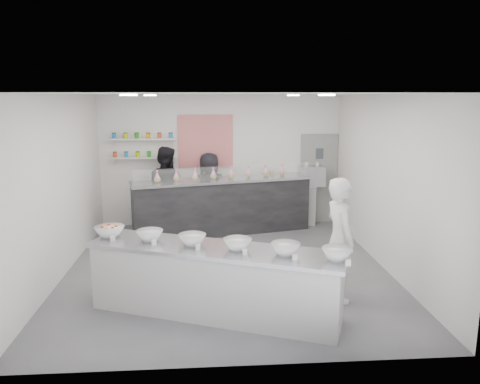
% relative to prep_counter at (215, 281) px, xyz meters
% --- Properties ---
extents(floor, '(6.00, 6.00, 0.00)m').
position_rel_prep_counter_xyz_m(floor, '(0.24, 1.69, -0.48)').
color(floor, '#515156').
rests_on(floor, ground).
extents(ceiling, '(6.00, 6.00, 0.00)m').
position_rel_prep_counter_xyz_m(ceiling, '(0.24, 1.69, 2.52)').
color(ceiling, white).
rests_on(ceiling, floor).
extents(back_wall, '(5.50, 0.00, 5.50)m').
position_rel_prep_counter_xyz_m(back_wall, '(0.24, 4.69, 1.02)').
color(back_wall, white).
rests_on(back_wall, floor).
extents(left_wall, '(0.00, 6.00, 6.00)m').
position_rel_prep_counter_xyz_m(left_wall, '(-2.51, 1.69, 1.02)').
color(left_wall, white).
rests_on(left_wall, floor).
extents(right_wall, '(0.00, 6.00, 6.00)m').
position_rel_prep_counter_xyz_m(right_wall, '(2.99, 1.69, 1.02)').
color(right_wall, white).
rests_on(right_wall, floor).
extents(back_door, '(0.88, 0.04, 2.10)m').
position_rel_prep_counter_xyz_m(back_door, '(2.54, 4.66, 0.57)').
color(back_door, gray).
rests_on(back_door, floor).
extents(pattern_panel, '(1.25, 0.03, 1.20)m').
position_rel_prep_counter_xyz_m(pattern_panel, '(-0.11, 4.67, 1.47)').
color(pattern_panel, red).
rests_on(pattern_panel, back_wall).
extents(jar_shelf_lower, '(1.45, 0.22, 0.04)m').
position_rel_prep_counter_xyz_m(jar_shelf_lower, '(-1.51, 4.59, 1.12)').
color(jar_shelf_lower, silver).
rests_on(jar_shelf_lower, back_wall).
extents(jar_shelf_upper, '(1.45, 0.22, 0.04)m').
position_rel_prep_counter_xyz_m(jar_shelf_upper, '(-1.51, 4.59, 1.54)').
color(jar_shelf_upper, silver).
rests_on(jar_shelf_upper, back_wall).
extents(preserve_jars, '(1.45, 0.10, 0.56)m').
position_rel_prep_counter_xyz_m(preserve_jars, '(-1.51, 4.57, 1.40)').
color(preserve_jars, '#CE4724').
rests_on(preserve_jars, jar_shelf_lower).
extents(downlight_0, '(0.24, 0.24, 0.02)m').
position_rel_prep_counter_xyz_m(downlight_0, '(-1.16, 0.69, 2.50)').
color(downlight_0, white).
rests_on(downlight_0, ceiling).
extents(downlight_1, '(0.24, 0.24, 0.02)m').
position_rel_prep_counter_xyz_m(downlight_1, '(1.64, 0.69, 2.50)').
color(downlight_1, white).
rests_on(downlight_1, ceiling).
extents(downlight_2, '(0.24, 0.24, 0.02)m').
position_rel_prep_counter_xyz_m(downlight_2, '(-1.16, 3.29, 2.50)').
color(downlight_2, white).
rests_on(downlight_2, ceiling).
extents(downlight_3, '(0.24, 0.24, 0.02)m').
position_rel_prep_counter_xyz_m(downlight_3, '(1.64, 3.29, 2.50)').
color(downlight_3, white).
rests_on(downlight_3, ceiling).
extents(prep_counter, '(3.58, 2.05, 0.96)m').
position_rel_prep_counter_xyz_m(prep_counter, '(0.00, 0.00, 0.00)').
color(prep_counter, '#AFAFAB').
rests_on(prep_counter, floor).
extents(back_bar, '(3.97, 1.65, 1.21)m').
position_rel_prep_counter_xyz_m(back_bar, '(0.25, 3.92, 0.12)').
color(back_bar, black).
rests_on(back_bar, floor).
extents(sneeze_guard, '(3.74, 0.96, 0.33)m').
position_rel_prep_counter_xyz_m(sneeze_guard, '(0.33, 3.59, 0.89)').
color(sneeze_guard, white).
rests_on(sneeze_guard, back_bar).
extents(espresso_ledge, '(1.25, 0.40, 0.93)m').
position_rel_prep_counter_xyz_m(espresso_ledge, '(1.79, 4.47, -0.02)').
color(espresso_ledge, '#AFAFAB').
rests_on(espresso_ledge, floor).
extents(espresso_machine, '(0.58, 0.40, 0.44)m').
position_rel_prep_counter_xyz_m(espresso_machine, '(2.33, 4.47, 0.67)').
color(espresso_machine, '#93969E').
rests_on(espresso_machine, espresso_ledge).
extents(cup_stacks, '(0.24, 0.24, 0.36)m').
position_rel_prep_counter_xyz_m(cup_stacks, '(1.34, 4.47, 0.63)').
color(cup_stacks, gray).
rests_on(cup_stacks, espresso_ledge).
extents(prep_bowls, '(3.55, 1.79, 0.15)m').
position_rel_prep_counter_xyz_m(prep_bowls, '(0.00, 0.00, 0.56)').
color(prep_bowls, white).
rests_on(prep_bowls, prep_counter).
extents(label_cards, '(3.31, 0.04, 0.07)m').
position_rel_prep_counter_xyz_m(label_cards, '(0.19, -0.47, 0.52)').
color(label_cards, white).
rests_on(label_cards, prep_counter).
extents(cookie_bags, '(2.88, 0.85, 0.26)m').
position_rel_prep_counter_xyz_m(cookie_bags, '(0.25, 3.92, 0.86)').
color(cookie_bags, '#FD82CF').
rests_on(cookie_bags, back_bar).
extents(woman_prep, '(0.53, 0.72, 1.83)m').
position_rel_prep_counter_xyz_m(woman_prep, '(1.83, 0.37, 0.43)').
color(woman_prep, white).
rests_on(woman_prep, floor).
extents(staff_left, '(1.11, 1.00, 1.88)m').
position_rel_prep_counter_xyz_m(staff_left, '(-1.01, 4.29, 0.46)').
color(staff_left, black).
rests_on(staff_left, floor).
extents(staff_right, '(0.98, 0.79, 1.74)m').
position_rel_prep_counter_xyz_m(staff_right, '(-0.03, 4.29, 0.39)').
color(staff_right, black).
rests_on(staff_right, floor).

